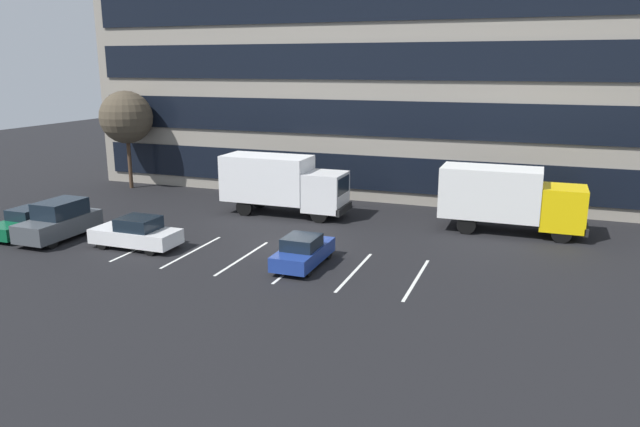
% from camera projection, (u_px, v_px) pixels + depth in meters
% --- Properties ---
extents(ground_plane, '(120.00, 120.00, 0.00)m').
position_uv_depth(ground_plane, '(291.00, 246.00, 30.38)').
color(ground_plane, black).
extents(office_building, '(41.09, 13.73, 18.00)m').
position_uv_depth(office_building, '(383.00, 64.00, 44.51)').
color(office_building, gray).
rests_on(office_building, ground_plane).
extents(lot_markings, '(14.14, 5.40, 0.01)m').
position_uv_depth(lot_markings, '(269.00, 261.00, 28.07)').
color(lot_markings, silver).
rests_on(lot_markings, ground_plane).
extents(box_truck_white, '(7.77, 2.57, 3.60)m').
position_uv_depth(box_truck_white, '(282.00, 182.00, 36.33)').
color(box_truck_white, white).
rests_on(box_truck_white, ground_plane).
extents(box_truck_yellow, '(7.69, 2.55, 3.57)m').
position_uv_depth(box_truck_yellow, '(509.00, 197.00, 32.37)').
color(box_truck_yellow, yellow).
rests_on(box_truck_yellow, ground_plane).
extents(sedan_white, '(4.46, 1.87, 1.60)m').
position_uv_depth(sedan_white, '(136.00, 233.00, 29.93)').
color(sedan_white, white).
rests_on(sedan_white, ground_plane).
extents(suv_charcoal, '(1.93, 4.54, 2.05)m').
position_uv_depth(suv_charcoal, '(59.00, 221.00, 31.40)').
color(suv_charcoal, '#474C51').
rests_on(suv_charcoal, ground_plane).
extents(sedan_navy, '(1.70, 4.06, 1.45)m').
position_uv_depth(sedan_navy, '(303.00, 251.00, 27.26)').
color(sedan_navy, navy).
rests_on(sedan_navy, ground_plane).
extents(sedan_forest, '(1.71, 4.09, 1.46)m').
position_uv_depth(sedan_forest, '(26.00, 223.00, 32.23)').
color(sedan_forest, '#0C5933').
rests_on(sedan_forest, ground_plane).
extents(bare_tree, '(3.82, 3.82, 7.17)m').
position_uv_depth(bare_tree, '(126.00, 117.00, 43.44)').
color(bare_tree, '#473323').
rests_on(bare_tree, ground_plane).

